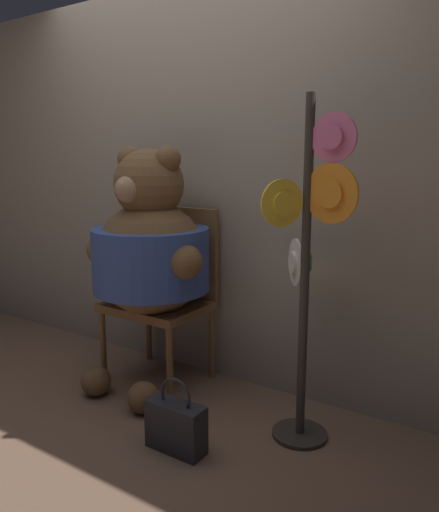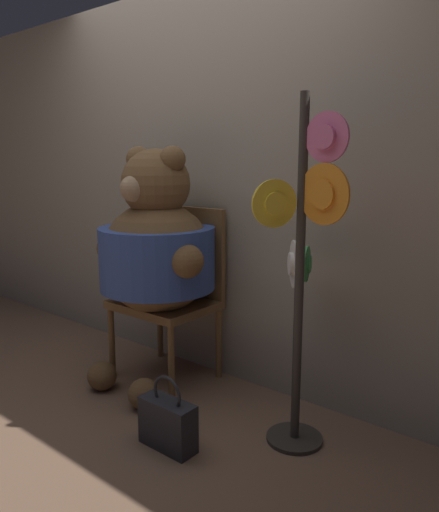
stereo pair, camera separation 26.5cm
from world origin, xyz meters
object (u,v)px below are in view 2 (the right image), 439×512
(chair, at_px, (174,285))
(teddy_bear, at_px, (156,250))
(hat_display_rack, at_px, (302,267))
(handbag_on_ground, at_px, (168,423))

(chair, height_order, teddy_bear, teddy_bear)
(hat_display_rack, relative_size, handbag_on_ground, 4.50)
(teddy_bear, height_order, handbag_on_ground, teddy_bear)
(teddy_bear, bearing_deg, hat_display_rack, -1.35)
(hat_display_rack, bearing_deg, handbag_on_ground, -134.36)
(hat_display_rack, xyz_separation_m, handbag_on_ground, (-0.45, -0.46, -0.76))
(chair, distance_m, handbag_on_ground, 0.99)
(chair, bearing_deg, handbag_on_ground, -48.03)
(hat_display_rack, distance_m, handbag_on_ground, 0.99)
(chair, bearing_deg, teddy_bear, -81.64)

